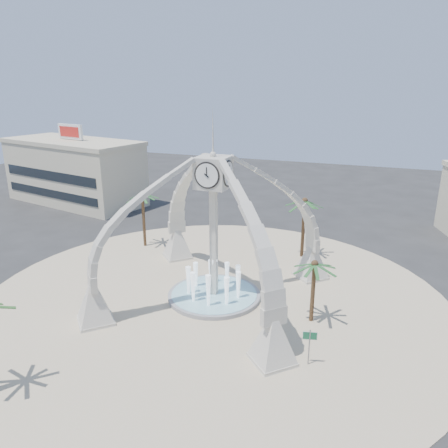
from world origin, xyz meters
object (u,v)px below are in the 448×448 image
(fountain, at_px, (214,295))
(street_sign, at_px, (310,340))
(clock_tower, at_px, (214,227))
(palm_west, at_px, (142,195))
(palm_east, at_px, (315,264))
(palm_north, at_px, (305,202))

(fountain, distance_m, street_sign, 11.54)
(clock_tower, height_order, palm_west, clock_tower)
(palm_east, height_order, street_sign, palm_east)
(palm_east, bearing_deg, palm_north, 104.37)
(fountain, height_order, palm_west, palm_west)
(clock_tower, distance_m, palm_east, 8.77)
(palm_east, relative_size, street_sign, 2.10)
(clock_tower, bearing_deg, palm_east, -6.01)
(palm_east, distance_m, street_sign, 6.41)
(street_sign, bearing_deg, palm_east, 84.66)
(clock_tower, relative_size, street_sign, 6.83)
(palm_west, xyz_separation_m, palm_north, (17.36, 3.19, 0.10))
(palm_west, bearing_deg, fountain, -36.18)
(palm_west, relative_size, street_sign, 2.58)
(fountain, bearing_deg, palm_north, 66.51)
(clock_tower, xyz_separation_m, palm_west, (-12.12, 8.86, -0.48))
(palm_west, bearing_deg, palm_east, -25.28)
(fountain, distance_m, palm_west, 16.07)
(clock_tower, xyz_separation_m, fountain, (0.00, 0.00, -6.20))
(palm_west, bearing_deg, street_sign, -35.63)
(fountain, bearing_deg, clock_tower, -90.00)
(street_sign, bearing_deg, palm_north, 88.95)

